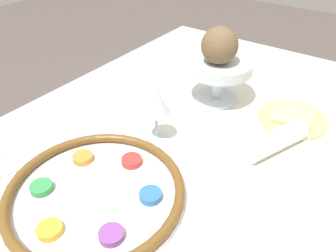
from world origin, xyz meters
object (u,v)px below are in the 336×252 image
(coconut, at_px, (220,45))
(cup_near, at_px, (215,50))
(fruit_stand, at_px, (220,70))
(orange_fruit, at_px, (220,40))
(wine_glass, at_px, (156,102))
(seder_plate, at_px, (95,192))
(bread_plate, at_px, (292,118))
(napkin_roll, at_px, (276,141))

(coconut, xyz_separation_m, cup_near, (0.27, 0.15, -0.14))
(fruit_stand, distance_m, orange_fruit, 0.08)
(wine_glass, bearing_deg, seder_plate, -175.30)
(seder_plate, height_order, bread_plate, seder_plate)
(cup_near, bearing_deg, seder_plate, -169.74)
(cup_near, bearing_deg, orange_fruit, -150.19)
(seder_plate, relative_size, orange_fruit, 4.55)
(seder_plate, height_order, cup_near, cup_near)
(seder_plate, distance_m, coconut, 0.48)
(bread_plate, bearing_deg, cup_near, 58.09)
(bread_plate, relative_size, napkin_roll, 1.03)
(bread_plate, height_order, napkin_roll, napkin_roll)
(coconut, relative_size, cup_near, 1.56)
(wine_glass, height_order, bread_plate, wine_glass)
(seder_plate, bearing_deg, napkin_roll, -33.69)
(wine_glass, height_order, orange_fruit, orange_fruit)
(seder_plate, bearing_deg, wine_glass, 4.70)
(coconut, bearing_deg, cup_near, 29.03)
(fruit_stand, bearing_deg, orange_fruit, 35.16)
(fruit_stand, xyz_separation_m, coconut, (-0.02, -0.00, 0.08))
(fruit_stand, bearing_deg, coconut, -176.49)
(napkin_roll, bearing_deg, orange_fruit, 57.11)
(fruit_stand, height_order, bread_plate, fruit_stand)
(orange_fruit, height_order, napkin_roll, orange_fruit)
(seder_plate, height_order, wine_glass, wine_glass)
(fruit_stand, height_order, napkin_roll, fruit_stand)
(fruit_stand, xyz_separation_m, bread_plate, (0.02, -0.22, -0.09))
(wine_glass, bearing_deg, fruit_stand, -7.86)
(orange_fruit, bearing_deg, bread_plate, -93.32)
(coconut, distance_m, cup_near, 0.34)
(napkin_roll, bearing_deg, wine_glass, 116.37)
(seder_plate, bearing_deg, coconut, -2.10)
(seder_plate, xyz_separation_m, bread_plate, (0.50, -0.23, -0.01))
(wine_glass, bearing_deg, orange_fruit, -1.78)
(bread_plate, bearing_deg, seder_plate, 155.12)
(coconut, height_order, napkin_roll, coconut)
(napkin_roll, bearing_deg, fruit_stand, 60.88)
(wine_glass, distance_m, fruit_stand, 0.25)
(coconut, height_order, cup_near, coconut)
(cup_near, bearing_deg, coconut, -150.97)
(wine_glass, distance_m, napkin_roll, 0.29)
(bread_plate, xyz_separation_m, napkin_roll, (-0.14, -0.00, 0.02))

